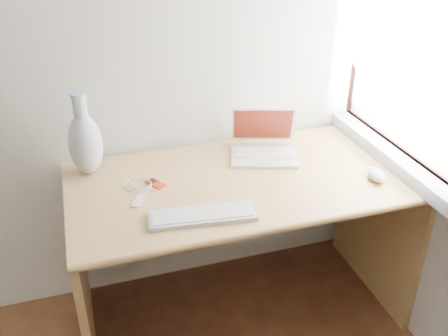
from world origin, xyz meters
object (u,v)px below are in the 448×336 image
object	(u,v)px
external_keyboard	(202,215)
vase	(85,142)
laptop	(261,145)
desk	(236,211)

from	to	relation	value
external_keyboard	vase	size ratio (longest dim) A/B	1.13
vase	external_keyboard	bearing A→B (deg)	-51.47
laptop	vase	world-z (taller)	vase
laptop	external_keyboard	distance (m)	0.56
desk	laptop	size ratio (longest dim) A/B	4.28
desk	vase	bearing A→B (deg)	166.20
desk	vase	size ratio (longest dim) A/B	4.03
vase	desk	bearing A→B (deg)	-13.80
external_keyboard	vase	xyz separation A→B (m)	(-0.37, 0.46, 0.13)
external_keyboard	vase	distance (m)	0.61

